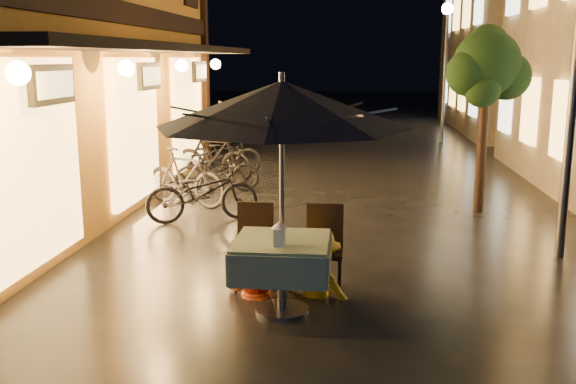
# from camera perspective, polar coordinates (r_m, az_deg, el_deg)

# --- Properties ---
(ground) EXTENTS (90.00, 90.00, 0.00)m
(ground) POSITION_cam_1_polar(r_m,az_deg,el_deg) (7.00, 3.50, -9.93)
(ground) COLOR black
(ground) RESTS_ON ground
(east_building_far) EXTENTS (7.30, 10.30, 7.30)m
(east_building_far) POSITION_cam_1_polar(r_m,az_deg,el_deg) (25.57, 22.97, 13.32)
(east_building_far) COLOR #BCB090
(east_building_far) RESTS_ON ground
(street_tree) EXTENTS (1.43, 1.20, 3.15)m
(street_tree) POSITION_cam_1_polar(r_m,az_deg,el_deg) (11.22, 17.31, 10.43)
(street_tree) COLOR black
(street_tree) RESTS_ON ground
(streetlamp_far) EXTENTS (0.36, 0.36, 4.23)m
(streetlamp_far) POSITION_cam_1_polar(r_m,az_deg,el_deg) (20.68, 13.85, 12.40)
(streetlamp_far) COLOR #59595E
(streetlamp_far) RESTS_ON ground
(cafe_table) EXTENTS (0.99, 0.99, 0.78)m
(cafe_table) POSITION_cam_1_polar(r_m,az_deg,el_deg) (6.60, -0.53, -5.85)
(cafe_table) COLOR #59595E
(cafe_table) RESTS_ON ground
(patio_umbrella) EXTENTS (2.55, 2.55, 2.46)m
(patio_umbrella) POSITION_cam_1_polar(r_m,az_deg,el_deg) (6.31, -0.56, 7.79)
(patio_umbrella) COLOR #59595E
(patio_umbrella) RESTS_ON ground
(cafe_chair_left) EXTENTS (0.42, 0.42, 0.97)m
(cafe_chair_left) POSITION_cam_1_polar(r_m,az_deg,el_deg) (7.37, -3.00, -4.38)
(cafe_chair_left) COLOR black
(cafe_chair_left) RESTS_ON ground
(cafe_chair_right) EXTENTS (0.42, 0.42, 0.97)m
(cafe_chair_right) POSITION_cam_1_polar(r_m,az_deg,el_deg) (7.29, 3.25, -4.56)
(cafe_chair_right) COLOR black
(cafe_chair_right) RESTS_ON ground
(table_lantern) EXTENTS (0.16, 0.16, 0.25)m
(table_lantern) POSITION_cam_1_polar(r_m,az_deg,el_deg) (6.29, -0.77, -3.61)
(table_lantern) COLOR white
(table_lantern) RESTS_ON cafe_table
(person_orange) EXTENTS (0.77, 0.65, 1.41)m
(person_orange) POSITION_cam_1_polar(r_m,az_deg,el_deg) (7.11, -3.04, -3.58)
(person_orange) COLOR #DE4717
(person_orange) RESTS_ON ground
(person_yellow) EXTENTS (1.05, 0.80, 1.45)m
(person_yellow) POSITION_cam_1_polar(r_m,az_deg,el_deg) (7.07, 2.70, -3.52)
(person_yellow) COLOR #E4AA0E
(person_yellow) RESTS_ON ground
(bicycle_0) EXTENTS (1.91, 1.28, 0.95)m
(bicycle_0) POSITION_cam_1_polar(r_m,az_deg,el_deg) (10.37, -7.62, -0.05)
(bicycle_0) COLOR black
(bicycle_0) RESTS_ON ground
(bicycle_1) EXTENTS (1.77, 1.17, 1.04)m
(bicycle_1) POSITION_cam_1_polar(r_m,az_deg,el_deg) (11.51, -9.12, 1.31)
(bicycle_1) COLOR black
(bicycle_1) RESTS_ON ground
(bicycle_2) EXTENTS (1.74, 1.06, 0.87)m
(bicycle_2) POSITION_cam_1_polar(r_m,az_deg,el_deg) (12.61, -6.30, 1.90)
(bicycle_2) COLOR black
(bicycle_2) RESTS_ON ground
(bicycle_3) EXTENTS (1.89, 1.04, 1.10)m
(bicycle_3) POSITION_cam_1_polar(r_m,az_deg,el_deg) (13.57, -6.72, 3.08)
(bicycle_3) COLOR black
(bicycle_3) RESTS_ON ground
(bicycle_4) EXTENTS (1.69, 0.62, 0.88)m
(bicycle_4) POSITION_cam_1_polar(r_m,az_deg,el_deg) (14.84, -5.66, 3.44)
(bicycle_4) COLOR black
(bicycle_4) RESTS_ON ground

